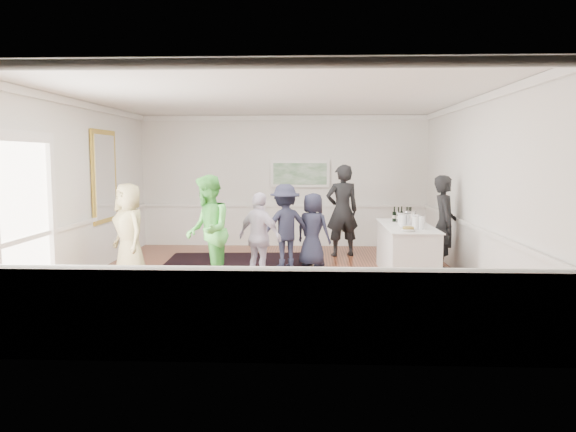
{
  "coord_description": "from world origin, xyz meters",
  "views": [
    {
      "loc": [
        0.7,
        -9.76,
        2.18
      ],
      "look_at": [
        0.27,
        0.2,
        1.14
      ],
      "focal_mm": 35.0,
      "sensor_mm": 36.0,
      "label": 1
    }
  ],
  "objects_px": {
    "ice_bucket": "(409,218)",
    "nut_bowl": "(408,229)",
    "guest_green": "(208,231)",
    "serving_table": "(406,250)",
    "guest_dark_b": "(342,211)",
    "guest_lilac": "(260,237)",
    "guest_navy": "(313,230)",
    "guest_dark_a": "(285,226)",
    "bartender": "(444,224)",
    "guest_tan": "(129,232)"
  },
  "relations": [
    {
      "from": "bartender",
      "to": "guest_navy",
      "type": "relative_size",
      "value": 1.25
    },
    {
      "from": "ice_bucket",
      "to": "guest_dark_a",
      "type": "bearing_deg",
      "value": 166.99
    },
    {
      "from": "guest_tan",
      "to": "guest_green",
      "type": "xyz_separation_m",
      "value": [
        1.49,
        -0.44,
        0.08
      ]
    },
    {
      "from": "serving_table",
      "to": "guest_lilac",
      "type": "distance_m",
      "value": 2.74
    },
    {
      "from": "bartender",
      "to": "guest_dark_b",
      "type": "xyz_separation_m",
      "value": [
        -1.84,
        1.7,
        0.09
      ]
    },
    {
      "from": "guest_tan",
      "to": "guest_navy",
      "type": "distance_m",
      "value": 3.55
    },
    {
      "from": "serving_table",
      "to": "nut_bowl",
      "type": "bearing_deg",
      "value": -97.95
    },
    {
      "from": "serving_table",
      "to": "bartender",
      "type": "bearing_deg",
      "value": 24.38
    },
    {
      "from": "guest_green",
      "to": "guest_lilac",
      "type": "relative_size",
      "value": 1.2
    },
    {
      "from": "bartender",
      "to": "guest_lilac",
      "type": "xyz_separation_m",
      "value": [
        -3.41,
        -0.96,
        -0.14
      ]
    },
    {
      "from": "guest_green",
      "to": "guest_navy",
      "type": "bearing_deg",
      "value": 122.56
    },
    {
      "from": "guest_tan",
      "to": "guest_dark_a",
      "type": "height_order",
      "value": "guest_tan"
    },
    {
      "from": "guest_dark_b",
      "to": "nut_bowl",
      "type": "height_order",
      "value": "guest_dark_b"
    },
    {
      "from": "guest_dark_b",
      "to": "guest_navy",
      "type": "relative_size",
      "value": 1.37
    },
    {
      "from": "guest_lilac",
      "to": "ice_bucket",
      "type": "distance_m",
      "value": 2.83
    },
    {
      "from": "nut_bowl",
      "to": "guest_navy",
      "type": "bearing_deg",
      "value": 133.11
    },
    {
      "from": "bartender",
      "to": "ice_bucket",
      "type": "relative_size",
      "value": 7.1
    },
    {
      "from": "guest_green",
      "to": "serving_table",
      "type": "bearing_deg",
      "value": 92.56
    },
    {
      "from": "guest_dark_a",
      "to": "ice_bucket",
      "type": "relative_size",
      "value": 6.38
    },
    {
      "from": "guest_dark_b",
      "to": "ice_bucket",
      "type": "height_order",
      "value": "guest_dark_b"
    },
    {
      "from": "bartender",
      "to": "guest_dark_a",
      "type": "distance_m",
      "value": 3.05
    },
    {
      "from": "bartender",
      "to": "ice_bucket",
      "type": "xyz_separation_m",
      "value": [
        -0.69,
        -0.21,
        0.13
      ]
    },
    {
      "from": "guest_lilac",
      "to": "guest_dark_a",
      "type": "distance_m",
      "value": 1.34
    },
    {
      "from": "bartender",
      "to": "guest_navy",
      "type": "distance_m",
      "value": 2.54
    },
    {
      "from": "serving_table",
      "to": "guest_lilac",
      "type": "height_order",
      "value": "guest_lilac"
    },
    {
      "from": "guest_green",
      "to": "nut_bowl",
      "type": "height_order",
      "value": "guest_green"
    },
    {
      "from": "bartender",
      "to": "guest_dark_b",
      "type": "distance_m",
      "value": 2.5
    },
    {
      "from": "guest_green",
      "to": "guest_lilac",
      "type": "bearing_deg",
      "value": 101.15
    },
    {
      "from": "guest_tan",
      "to": "guest_dark_b",
      "type": "relative_size",
      "value": 0.86
    },
    {
      "from": "ice_bucket",
      "to": "guest_tan",
      "type": "bearing_deg",
      "value": -172.19
    },
    {
      "from": "guest_navy",
      "to": "guest_tan",
      "type": "bearing_deg",
      "value": 50.87
    },
    {
      "from": "bartender",
      "to": "serving_table",
      "type": "bearing_deg",
      "value": 119.79
    },
    {
      "from": "guest_navy",
      "to": "guest_lilac",
      "type": "bearing_deg",
      "value": 85.09
    },
    {
      "from": "guest_green",
      "to": "guest_dark_b",
      "type": "distance_m",
      "value": 3.89
    },
    {
      "from": "guest_tan",
      "to": "guest_green",
      "type": "height_order",
      "value": "guest_green"
    },
    {
      "from": "guest_lilac",
      "to": "guest_navy",
      "type": "bearing_deg",
      "value": -87.37
    },
    {
      "from": "guest_tan",
      "to": "guest_dark_b",
      "type": "bearing_deg",
      "value": 81.93
    },
    {
      "from": "guest_green",
      "to": "guest_lilac",
      "type": "xyz_separation_m",
      "value": [
        0.85,
        0.39,
        -0.16
      ]
    },
    {
      "from": "guest_green",
      "to": "guest_dark_a",
      "type": "xyz_separation_m",
      "value": [
        1.22,
        1.67,
        -0.12
      ]
    },
    {
      "from": "guest_dark_b",
      "to": "guest_dark_a",
      "type": "bearing_deg",
      "value": 33.77
    },
    {
      "from": "guest_tan",
      "to": "guest_navy",
      "type": "bearing_deg",
      "value": 71.39
    },
    {
      "from": "guest_navy",
      "to": "nut_bowl",
      "type": "relative_size",
      "value": 5.7
    },
    {
      "from": "bartender",
      "to": "nut_bowl",
      "type": "distance_m",
      "value": 1.51
    },
    {
      "from": "guest_navy",
      "to": "ice_bucket",
      "type": "height_order",
      "value": "guest_navy"
    },
    {
      "from": "guest_dark_a",
      "to": "nut_bowl",
      "type": "height_order",
      "value": "guest_dark_a"
    },
    {
      "from": "guest_tan",
      "to": "guest_lilac",
      "type": "distance_m",
      "value": 2.34
    },
    {
      "from": "ice_bucket",
      "to": "nut_bowl",
      "type": "bearing_deg",
      "value": -100.63
    },
    {
      "from": "serving_table",
      "to": "guest_dark_a",
      "type": "distance_m",
      "value": 2.4
    },
    {
      "from": "serving_table",
      "to": "nut_bowl",
      "type": "distance_m",
      "value": 1.02
    },
    {
      "from": "serving_table",
      "to": "guest_dark_b",
      "type": "xyz_separation_m",
      "value": [
        -1.08,
        2.04,
        0.54
      ]
    }
  ]
}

